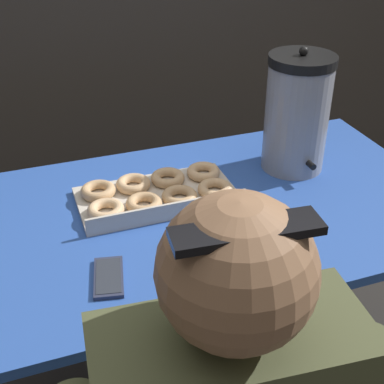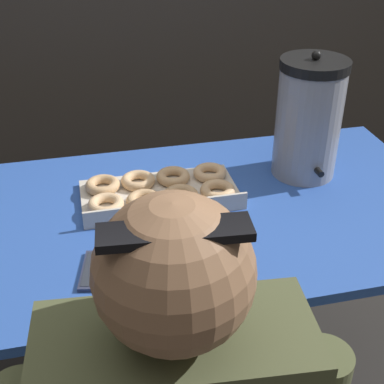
# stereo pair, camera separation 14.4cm
# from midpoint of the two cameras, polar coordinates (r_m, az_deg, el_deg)

# --- Properties ---
(folding_table) EXTENTS (1.41, 0.80, 0.76)m
(folding_table) POSITION_cam_midpoint_polar(r_m,az_deg,el_deg) (1.51, 3.91, -3.39)
(folding_table) COLOR #2D56B2
(folding_table) RESTS_ON ground
(donut_box) EXTENTS (0.45, 0.25, 0.05)m
(donut_box) POSITION_cam_midpoint_polar(r_m,az_deg,el_deg) (1.52, -0.73, 0.00)
(donut_box) COLOR beige
(donut_box) RESTS_ON folding_table
(coffee_urn) EXTENTS (0.20, 0.22, 0.38)m
(coffee_urn) POSITION_cam_midpoint_polar(r_m,az_deg,el_deg) (1.63, 14.84, 7.50)
(coffee_urn) COLOR #939399
(coffee_urn) RESTS_ON folding_table
(cell_phone) EXTENTS (0.09, 0.15, 0.01)m
(cell_phone) POSITION_cam_midpoint_polar(r_m,az_deg,el_deg) (1.27, -6.97, -8.41)
(cell_phone) COLOR #2D334C
(cell_phone) RESTS_ON folding_table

